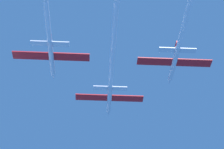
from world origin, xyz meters
TOP-DOWN VIEW (x-y plane):
  - jet_lead at (0.19, -17.31)m, footprint 15.39×55.56m

SIDE VIEW (x-z plane):
  - jet_lead at x=0.19m, z-range -1.68..0.87m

